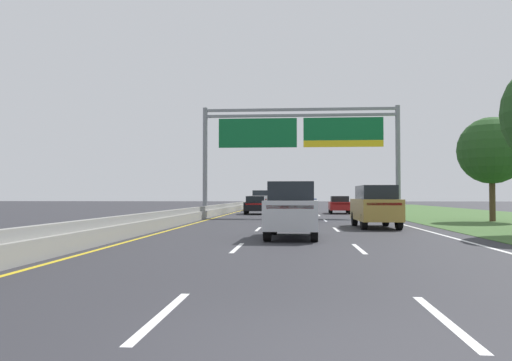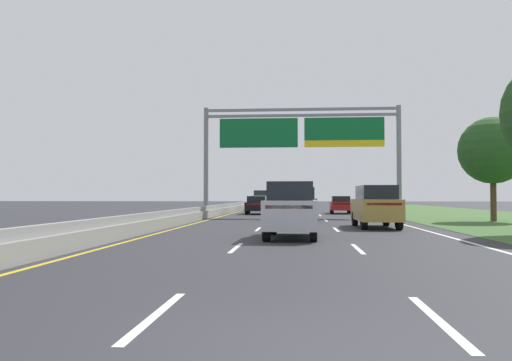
{
  "view_description": "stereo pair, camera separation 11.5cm",
  "coord_description": "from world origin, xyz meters",
  "views": [
    {
      "loc": [
        -0.06,
        -5.4,
        1.6
      ],
      "look_at": [
        -1.95,
        19.46,
        2.33
      ],
      "focal_mm": 36.47,
      "sensor_mm": 36.0,
      "label": 1
    },
    {
      "loc": [
        0.06,
        -5.39,
        1.6
      ],
      "look_at": [
        -1.95,
        19.46,
        2.33
      ],
      "focal_mm": 36.47,
      "sensor_mm": 36.0,
      "label": 2
    }
  ],
  "objects": [
    {
      "name": "lane_striping",
      "position": [
        0.0,
        34.54,
        0.0
      ],
      "size": [
        11.96,
        106.0,
        0.01
      ],
      "color": "white",
      "rests_on": "ground"
    },
    {
      "name": "car_red_right_lane_sedan",
      "position": [
        3.89,
        41.94,
        0.82
      ],
      "size": [
        1.93,
        4.44,
        1.57
      ],
      "rotation": [
        0.0,
        0.0,
        1.55
      ],
      "color": "maroon",
      "rests_on": "ground"
    },
    {
      "name": "overhead_sign_gantry",
      "position": [
        0.3,
        34.27,
        6.04
      ],
      "size": [
        15.06,
        0.42,
        8.44
      ],
      "color": "gray",
      "rests_on": "ground"
    },
    {
      "name": "roadside_tree_mid",
      "position": [
        12.1,
        27.8,
        4.41
      ],
      "size": [
        4.15,
        4.15,
        6.5
      ],
      "color": "#4C3823",
      "rests_on": "ground"
    },
    {
      "name": "median_barrier_concrete",
      "position": [
        -6.6,
        35.0,
        0.35
      ],
      "size": [
        0.6,
        110.0,
        0.85
      ],
      "color": "gray",
      "rests_on": "ground"
    },
    {
      "name": "grass_verge_right",
      "position": [
        13.95,
        35.0,
        0.01
      ],
      "size": [
        14.0,
        110.0,
        0.02
      ],
      "primitive_type": "cube",
      "color": "#3D602D",
      "rests_on": "ground"
    },
    {
      "name": "car_blue_centre_lane_suv",
      "position": [
        0.22,
        27.26,
        1.1
      ],
      "size": [
        1.9,
        4.7,
        2.11
      ],
      "rotation": [
        0.0,
        0.0,
        1.57
      ],
      "color": "navy",
      "rests_on": "ground"
    },
    {
      "name": "car_black_left_lane_sedan",
      "position": [
        -3.55,
        39.94,
        0.82
      ],
      "size": [
        1.92,
        4.44,
        1.57
      ],
      "rotation": [
        0.0,
        0.0,
        1.59
      ],
      "color": "black",
      "rests_on": "ground"
    },
    {
      "name": "car_silver_centre_lane_suv",
      "position": [
        -0.19,
        14.42,
        1.1
      ],
      "size": [
        2.03,
        4.75,
        2.11
      ],
      "rotation": [
        0.0,
        0.0,
        1.54
      ],
      "color": "#B2B5BA",
      "rests_on": "ground"
    },
    {
      "name": "car_gold_right_lane_suv",
      "position": [
        3.94,
        21.07,
        1.1
      ],
      "size": [
        2.01,
        4.74,
        2.11
      ],
      "rotation": [
        0.0,
        0.0,
        1.59
      ],
      "color": "#A38438",
      "rests_on": "ground"
    },
    {
      "name": "pickup_truck_white",
      "position": [
        -3.94,
        51.8,
        1.07
      ],
      "size": [
        2.01,
        5.4,
        2.2
      ],
      "rotation": [
        0.0,
        0.0,
        1.57
      ],
      "color": "silver",
      "rests_on": "ground"
    },
    {
      "name": "ground_plane",
      "position": [
        0.0,
        35.0,
        0.0
      ],
      "size": [
        220.0,
        220.0,
        0.0
      ],
      "primitive_type": "plane",
      "color": "#2B2B30"
    }
  ]
}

